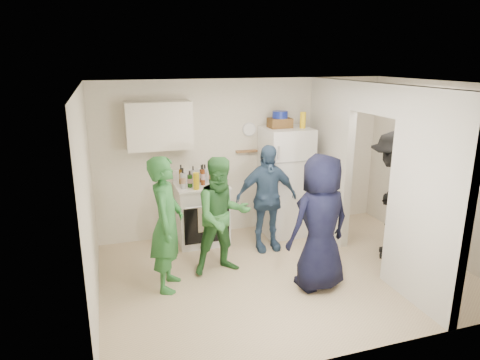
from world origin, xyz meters
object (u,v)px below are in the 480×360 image
wicker_basket (280,123)px  person_navy (320,223)px  stove (202,213)px  blue_bowl (280,115)px  person_nook (392,195)px  person_green_left (167,224)px  person_denim (266,198)px  yellow_cup_stack_top (303,120)px  person_green_center (222,216)px  fridge (285,182)px

wicker_basket → person_navy: 2.06m
stove → blue_bowl: bearing=0.9°
wicker_basket → person_nook: size_ratio=0.19×
person_green_left → person_navy: size_ratio=0.99×
person_denim → person_navy: size_ratio=0.93×
wicker_basket → yellow_cup_stack_top: size_ratio=1.40×
wicker_basket → person_green_left: size_ratio=0.21×
stove → person_green_center: bearing=-87.4°
fridge → person_navy: bearing=-99.7°
fridge → person_denim: fridge is taller
yellow_cup_stack_top → person_navy: bearing=-107.5°
person_denim → wicker_basket: bearing=53.9°
blue_bowl → person_green_center: (-1.24, -1.06, -1.16)m
blue_bowl → person_denim: blue_bowl is taller
blue_bowl → person_nook: blue_bowl is taller
yellow_cup_stack_top → person_green_center: bearing=-149.7°
blue_bowl → person_nook: (1.19, -1.32, -1.03)m
fridge → person_navy: 1.79m
blue_bowl → person_nook: size_ratio=0.13×
blue_bowl → person_green_left: (-2.00, -1.25, -1.10)m
stove → person_navy: (1.08, -1.79, 0.39)m
blue_bowl → wicker_basket: bearing=0.0°
stove → blue_bowl: size_ratio=3.93×
person_green_center → yellow_cup_stack_top: bearing=26.7°
person_navy → person_green_center: bearing=-45.6°
person_green_left → person_green_center: bearing=-57.7°
fridge → yellow_cup_stack_top: yellow_cup_stack_top is taller
person_navy → person_nook: person_nook is taller
person_green_center → fridge: bearing=33.4°
person_green_center → person_nook: bearing=-9.6°
stove → wicker_basket: (1.29, 0.02, 1.35)m
stove → yellow_cup_stack_top: (1.61, -0.13, 1.40)m
stove → person_green_left: person_green_left is taller
wicker_basket → yellow_cup_stack_top: 0.36m
fridge → person_denim: size_ratio=1.09×
person_green_center → person_navy: person_navy is taller
fridge → person_green_left: 2.42m
yellow_cup_stack_top → person_green_left: size_ratio=0.15×
person_green_left → person_nook: bearing=-72.9°
stove → yellow_cup_stack_top: 2.14m
blue_bowl → yellow_cup_stack_top: (0.32, -0.15, -0.08)m
person_denim → person_nook: bearing=-24.1°
wicker_basket → person_nook: (1.19, -1.32, -0.90)m
stove → person_green_left: size_ratio=0.55×
fridge → blue_bowl: (-0.10, 0.05, 1.08)m
stove → person_nook: bearing=-27.6°
fridge → person_green_left: (-2.10, -1.20, -0.03)m
yellow_cup_stack_top → person_green_left: 2.76m
person_green_center → person_nook: size_ratio=0.86×
wicker_basket → person_green_center: (-1.24, -1.06, -1.03)m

